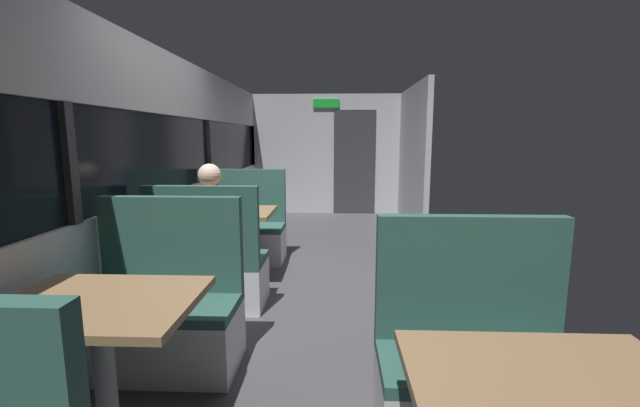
{
  "coord_description": "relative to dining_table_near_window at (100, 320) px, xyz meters",
  "views": [
    {
      "loc": [
        0.21,
        -3.86,
        1.49
      ],
      "look_at": [
        0.03,
        0.53,
        0.78
      ],
      "focal_mm": 23.1,
      "sensor_mm": 36.0,
      "label": 1
    }
  ],
  "objects": [
    {
      "name": "ground_plane",
      "position": [
        0.89,
        2.09,
        -0.65
      ],
      "size": [
        3.3,
        9.2,
        0.02
      ],
      "primitive_type": "cube",
      "color": "#423F44"
    },
    {
      "name": "carriage_window_panel_left",
      "position": [
        -0.56,
        2.09,
        0.47
      ],
      "size": [
        0.09,
        8.48,
        2.3
      ],
      "color": "#B2B2B7",
      "rests_on": "ground_plane"
    },
    {
      "name": "carriage_end_bulkhead",
      "position": [
        0.95,
        6.28,
        0.5
      ],
      "size": [
        2.9,
        0.11,
        2.3
      ],
      "color": "#B2B2B7",
      "rests_on": "ground_plane"
    },
    {
      "name": "carriage_aisle_panel_right",
      "position": [
        2.34,
        5.09,
        0.51
      ],
      "size": [
        0.08,
        2.4,
        2.3
      ],
      "primitive_type": "cube",
      "color": "#B2B2B7",
      "rests_on": "ground_plane"
    },
    {
      "name": "dining_table_near_window",
      "position": [
        0.0,
        0.0,
        0.0
      ],
      "size": [
        0.9,
        0.7,
        0.74
      ],
      "color": "#9E9EA3",
      "rests_on": "ground_plane"
    },
    {
      "name": "bench_near_window_facing_entry",
      "position": [
        0.0,
        0.7,
        -0.31
      ],
      "size": [
        0.95,
        0.5,
        1.1
      ],
      "color": "silver",
      "rests_on": "ground_plane"
    },
    {
      "name": "dining_table_mid_window",
      "position": [
        0.0,
        2.34,
        0.0
      ],
      "size": [
        0.9,
        0.7,
        0.74
      ],
      "color": "#9E9EA3",
      "rests_on": "ground_plane"
    },
    {
      "name": "bench_mid_window_facing_end",
      "position": [
        0.0,
        1.65,
        -0.31
      ],
      "size": [
        0.95,
        0.5,
        1.1
      ],
      "color": "silver",
      "rests_on": "ground_plane"
    },
    {
      "name": "bench_mid_window_facing_entry",
      "position": [
        0.0,
        3.04,
        -0.31
      ],
      "size": [
        0.95,
        0.5,
        1.1
      ],
      "color": "silver",
      "rests_on": "ground_plane"
    },
    {
      "name": "bench_front_aisle_facing_entry",
      "position": [
        1.79,
        0.1,
        -0.31
      ],
      "size": [
        0.95,
        0.5,
        1.1
      ],
      "color": "silver",
      "rests_on": "ground_plane"
    },
    {
      "name": "seated_passenger",
      "position": [
        0.0,
        1.72,
        -0.1
      ],
      "size": [
        0.47,
        0.55,
        1.26
      ],
      "color": "#26262D",
      "rests_on": "ground_plane"
    }
  ]
}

